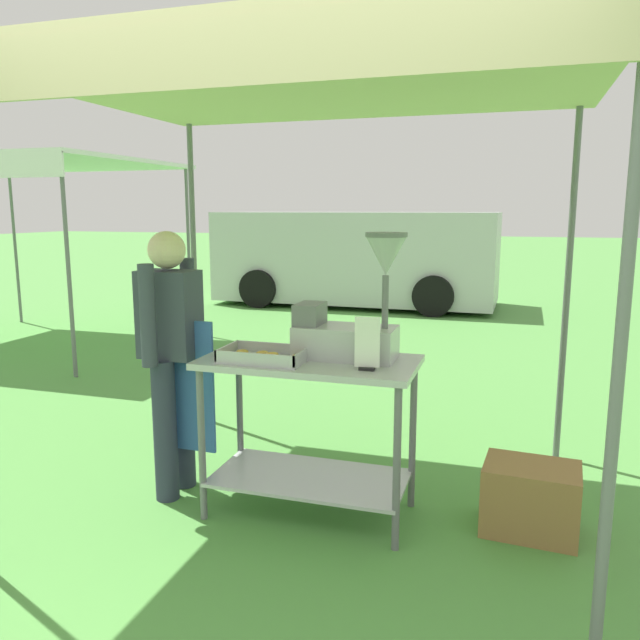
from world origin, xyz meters
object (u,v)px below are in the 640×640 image
(van_silver, at_px, (356,257))
(donut_fryer, at_px, (352,318))
(donut_cart, at_px, (309,405))
(donut_tray, at_px, (265,357))
(supply_crate, at_px, (530,499))
(stall_canopy, at_px, (314,91))
(menu_sign, at_px, (367,347))
(neighbour_tent, at_px, (26,167))
(vendor, at_px, (172,350))

(van_silver, bearing_deg, donut_fryer, -75.96)
(donut_cart, bearing_deg, donut_tray, -153.82)
(donut_cart, bearing_deg, supply_crate, 7.18)
(stall_canopy, distance_m, menu_sign, 1.39)
(donut_tray, height_order, donut_fryer, donut_fryer)
(donut_cart, height_order, neighbour_tent, neighbour_tent)
(stall_canopy, height_order, vendor, stall_canopy)
(vendor, distance_m, neighbour_tent, 5.27)
(donut_fryer, bearing_deg, stall_canopy, 177.80)
(donut_tray, bearing_deg, donut_fryer, 24.07)
(donut_cart, xyz_separation_m, neighbour_tent, (-4.78, 3.27, 1.61))
(van_silver, height_order, neighbour_tent, neighbour_tent)
(donut_cart, relative_size, van_silver, 0.24)
(stall_canopy, distance_m, donut_tray, 1.45)
(vendor, bearing_deg, stall_canopy, 5.80)
(donut_cart, distance_m, donut_fryer, 0.55)
(neighbour_tent, bearing_deg, van_silver, 57.32)
(donut_fryer, xyz_separation_m, van_silver, (-1.97, 7.90, -0.26))
(donut_fryer, relative_size, van_silver, 0.14)
(stall_canopy, height_order, menu_sign, stall_canopy)
(supply_crate, xyz_separation_m, van_silver, (-2.96, 7.83, 0.69))
(menu_sign, distance_m, vendor, 1.25)
(donut_cart, xyz_separation_m, donut_fryer, (0.22, 0.09, 0.49))
(vendor, xyz_separation_m, neighbour_tent, (-3.91, 3.26, 1.35))
(donut_cart, relative_size, menu_sign, 4.29)
(stall_canopy, height_order, donut_cart, stall_canopy)
(vendor, bearing_deg, donut_cart, -0.62)
(stall_canopy, xyz_separation_m, donut_cart, (0.00, -0.10, -1.71))
(van_silver, bearing_deg, vendor, -83.69)
(donut_cart, height_order, donut_tray, donut_tray)
(donut_tray, bearing_deg, donut_cart, 26.18)
(supply_crate, xyz_separation_m, neighbour_tent, (-5.99, 3.12, 2.07))
(menu_sign, bearing_deg, donut_tray, 176.96)
(vendor, distance_m, supply_crate, 2.21)
(supply_crate, distance_m, neighbour_tent, 7.06)
(vendor, height_order, supply_crate, vendor)
(stall_canopy, bearing_deg, donut_tray, -136.95)
(van_silver, bearing_deg, supply_crate, -69.28)
(donut_fryer, xyz_separation_m, supply_crate, (0.99, 0.06, -0.95))
(donut_fryer, xyz_separation_m, vendor, (-1.09, -0.08, -0.24))
(van_silver, relative_size, neighbour_tent, 1.59)
(neighbour_tent, bearing_deg, stall_canopy, -33.61)
(donut_cart, xyz_separation_m, van_silver, (-1.75, 7.99, 0.23))
(donut_cart, bearing_deg, donut_fryer, 21.89)
(donut_fryer, height_order, van_silver, van_silver)
(vendor, relative_size, supply_crate, 3.08)
(donut_cart, bearing_deg, van_silver, 102.37)
(menu_sign, relative_size, vendor, 0.17)
(donut_fryer, height_order, supply_crate, donut_fryer)
(supply_crate, bearing_deg, vendor, -176.07)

